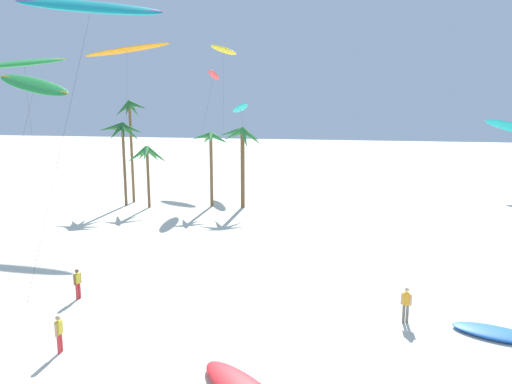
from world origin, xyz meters
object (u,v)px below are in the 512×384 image
object	(u,v)px
flying_kite_9	(240,108)
grounded_kite_3	(496,333)
palm_tree_0	(130,118)
flying_kite_0	(34,85)
flying_kite_1	(214,75)
person_far_watcher	(59,332)
flying_kite_7	(127,50)
person_near_left	(406,303)
palm_tree_3	(211,144)
flying_kite_10	(91,7)
flying_kite_8	(24,63)
palm_tree_1	(122,134)
person_foreground_walker	(78,282)
palm_tree_2	(147,157)
flying_kite_2	(223,50)
palm_tree_4	(242,143)

from	to	relation	value
flying_kite_9	grounded_kite_3	world-z (taller)	flying_kite_9
palm_tree_0	flying_kite_0	bearing A→B (deg)	-90.20
flying_kite_1	person_far_watcher	distance (m)	39.30
flying_kite_0	flying_kite_7	bearing A→B (deg)	78.44
flying_kite_1	flying_kite_7	distance (m)	12.16
person_near_left	flying_kite_1	bearing A→B (deg)	122.18
palm_tree_3	flying_kite_1	bearing A→B (deg)	105.05
flying_kite_10	flying_kite_0	bearing A→B (deg)	154.76
palm_tree_3	flying_kite_7	bearing A→B (deg)	-151.20
flying_kite_0	palm_tree_3	bearing A→B (deg)	57.74
flying_kite_0	flying_kite_8	distance (m)	8.59
flying_kite_1	flying_kite_10	distance (m)	24.98
palm_tree_1	grounded_kite_3	bearing A→B (deg)	-36.50
palm_tree_1	person_far_watcher	size ratio (longest dim) A/B	5.32
palm_tree_1	person_foreground_walker	xyz separation A→B (m)	(9.61, -22.80, -6.55)
flying_kite_10	flying_kite_9	bearing A→B (deg)	86.64
flying_kite_7	flying_kite_0	bearing A→B (deg)	-101.56
flying_kite_1	person_near_left	size ratio (longest dim) A/B	8.40
flying_kite_9	person_near_left	bearing A→B (deg)	-63.69
palm_tree_1	flying_kite_9	world-z (taller)	flying_kite_9
grounded_kite_3	palm_tree_1	bearing A→B (deg)	143.50
palm_tree_2	flying_kite_2	distance (m)	26.48
palm_tree_0	person_foreground_walker	distance (m)	27.56
person_far_watcher	palm_tree_2	bearing A→B (deg)	108.68
palm_tree_4	flying_kite_7	world-z (taller)	flying_kite_7
flying_kite_9	person_foreground_walker	size ratio (longest dim) A/B	6.64
person_far_watcher	person_near_left	bearing A→B (deg)	23.35
flying_kite_8	grounded_kite_3	xyz separation A→B (m)	(35.79, -15.74, -13.82)
flying_kite_8	grounded_kite_3	size ratio (longest dim) A/B	3.87
palm_tree_1	person_foreground_walker	bearing A→B (deg)	-67.14
flying_kite_1	person_foreground_walker	size ratio (longest dim) A/B	8.87
palm_tree_1	palm_tree_2	size ratio (longest dim) A/B	1.36
palm_tree_2	flying_kite_1	distance (m)	13.37
palm_tree_2	grounded_kite_3	size ratio (longest dim) A/B	1.63
flying_kite_8	person_far_watcher	world-z (taller)	flying_kite_8
flying_kite_9	person_foreground_walker	xyz separation A→B (m)	(0.72, -36.20, -9.15)
palm_tree_4	flying_kite_10	size ratio (longest dim) A/B	0.48
flying_kite_2	flying_kite_8	bearing A→B (deg)	-108.42
palm_tree_1	flying_kite_10	size ratio (longest dim) A/B	0.51
palm_tree_2	flying_kite_9	world-z (taller)	flying_kite_9
palm_tree_0	person_far_watcher	size ratio (longest dim) A/B	6.70
palm_tree_3	person_far_watcher	bearing A→B (deg)	-83.79
palm_tree_1	flying_kite_2	size ratio (longest dim) A/B	0.44
palm_tree_3	flying_kite_1	distance (m)	10.53
palm_tree_2	flying_kite_0	size ratio (longest dim) A/B	0.49
palm_tree_0	palm_tree_4	xyz separation A→B (m)	(12.14, -0.06, -2.45)
palm_tree_4	palm_tree_1	bearing A→B (deg)	-172.18
grounded_kite_3	person_far_watcher	bearing A→B (deg)	-162.64
flying_kite_7	grounded_kite_3	world-z (taller)	flying_kite_7
palm_tree_1	person_near_left	world-z (taller)	palm_tree_1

